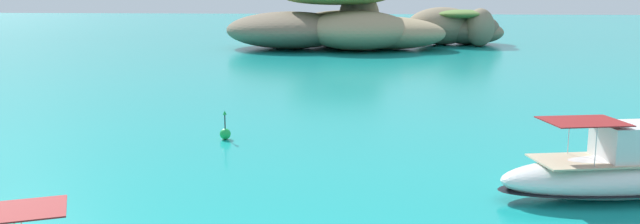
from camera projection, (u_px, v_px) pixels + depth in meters
islet_large at (339, 27)px, 87.22m from camera, size 33.37×26.90×7.49m
islet_small at (459, 27)px, 92.42m from camera, size 16.81×14.03×5.18m
motorboat_white at (622, 173)px, 24.08m from camera, size 9.60×4.66×2.89m
channel_buoy at (225, 133)px, 33.61m from camera, size 0.56×0.56×1.48m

